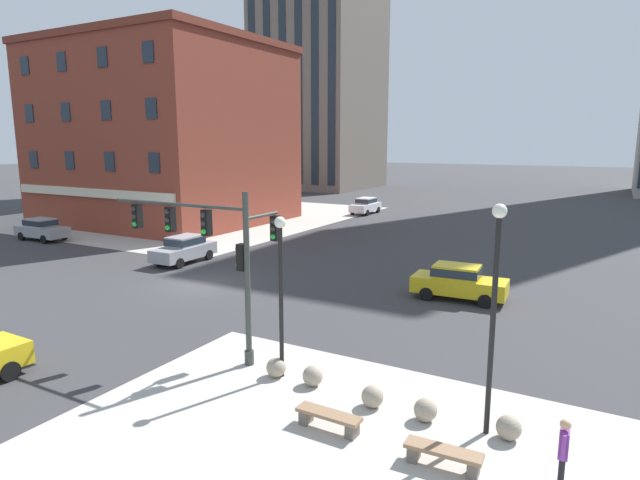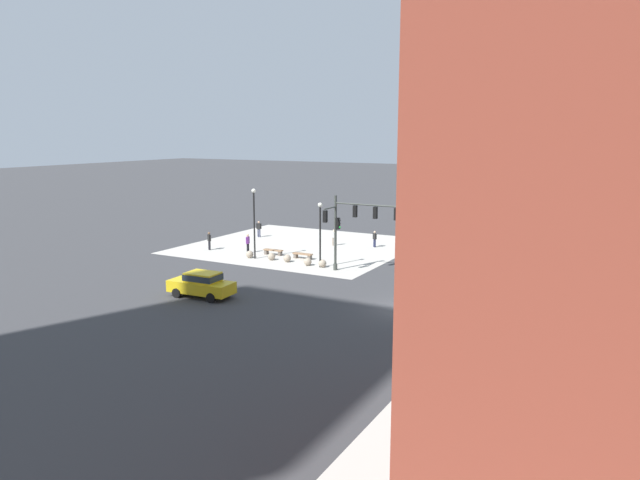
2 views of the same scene
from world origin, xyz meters
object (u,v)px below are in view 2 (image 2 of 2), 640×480
at_px(car_main_northbound_near, 442,253).
at_px(car_main_southbound_far, 202,284).
at_px(bollard_sphere_curb_c, 287,258).
at_px(bench_mid_block, 273,251).
at_px(bollard_sphere_curb_d, 272,256).
at_px(bollard_sphere_curb_e, 250,254).
at_px(pedestrian_with_bag, 209,240).
at_px(pedestrian_near_bench, 259,228).
at_px(pedestrian_walking_east, 334,237).
at_px(bollard_sphere_curb_b, 308,262).
at_px(pedestrian_by_lamp, 248,242).
at_px(street_lamp_mid_sidewalk, 254,216).
at_px(bollard_sphere_curb_a, 322,263).
at_px(bench_near_signal, 303,255).
at_px(pedestrian_at_curb, 375,238).
at_px(street_lamp_corner_near, 320,227).
at_px(car_main_northbound_far, 462,321).
at_px(traffic_signal_main, 351,223).

relative_size(car_main_northbound_near, car_main_southbound_far, 0.99).
relative_size(bollard_sphere_curb_c, car_main_southbound_far, 0.14).
bearing_deg(bench_mid_block, bollard_sphere_curb_d, 119.29).
xyz_separation_m(bollard_sphere_curb_e, bench_mid_block, (-1.11, -2.01, 0.01)).
bearing_deg(pedestrian_with_bag, bollard_sphere_curb_d, 172.96).
relative_size(pedestrian_near_bench, pedestrian_walking_east, 1.08).
xyz_separation_m(bollard_sphere_curb_b, pedestrian_by_lamp, (7.27, -1.85, 0.68)).
distance_m(bollard_sphere_curb_c, street_lamp_mid_sidewalk, 4.65).
xyz_separation_m(bollard_sphere_curb_c, street_lamp_mid_sidewalk, (3.16, 0.17, 3.41)).
height_order(pedestrian_walking_east, street_lamp_mid_sidewalk, street_lamp_mid_sidewalk).
height_order(bollard_sphere_curb_a, bollard_sphere_curb_c, same).
xyz_separation_m(bench_near_signal, bench_mid_block, (3.12, -0.16, 0.00)).
xyz_separation_m(bollard_sphere_curb_e, pedestrian_at_curb, (-7.56, -9.61, 0.56)).
distance_m(bench_near_signal, pedestrian_with_bag, 9.57).
distance_m(bench_near_signal, pedestrian_near_bench, 11.76).
relative_size(bollard_sphere_curb_a, bench_near_signal, 0.35).
distance_m(pedestrian_walking_east, pedestrian_with_bag, 11.74).
xyz_separation_m(street_lamp_corner_near, car_main_northbound_far, (-14.46, 10.86, -2.38)).
height_order(bollard_sphere_curb_a, street_lamp_corner_near, street_lamp_corner_near).
height_order(bollard_sphere_curb_c, car_main_northbound_near, car_main_northbound_near).
bearing_deg(bench_near_signal, pedestrian_near_bench, -36.96).
xyz_separation_m(bollard_sphere_curb_d, pedestrian_near_bench, (7.30, -8.75, 0.64)).
xyz_separation_m(bollard_sphere_curb_b, street_lamp_mid_sidewalk, (5.34, -0.17, 3.41)).
distance_m(bollard_sphere_curb_a, pedestrian_with_bag, 12.61).
distance_m(bollard_sphere_curb_e, bench_mid_block, 2.30).
bearing_deg(car_main_southbound_far, car_main_northbound_near, -122.25).
xyz_separation_m(bench_mid_block, street_lamp_corner_near, (-5.99, 2.29, 2.97)).
bearing_deg(street_lamp_corner_near, bollard_sphere_curb_c, -7.28).
height_order(pedestrian_near_bench, street_lamp_corner_near, street_lamp_corner_near).
bearing_deg(bollard_sphere_curb_d, car_main_northbound_near, -157.42).
distance_m(bench_mid_block, pedestrian_walking_east, 7.05).
bearing_deg(bollard_sphere_curb_d, bollard_sphere_curb_c, 179.75).
bearing_deg(pedestrian_walking_east, bollard_sphere_curb_c, 89.45).
bearing_deg(bollard_sphere_curb_b, pedestrian_at_curb, -99.64).
relative_size(traffic_signal_main, bollard_sphere_curb_b, 9.67).
xyz_separation_m(traffic_signal_main, pedestrian_walking_east, (6.18, -9.21, -3.03)).
bearing_deg(bollard_sphere_curb_e, bench_mid_block, -118.79).
bearing_deg(pedestrian_at_curb, pedestrian_walking_east, 16.44).
xyz_separation_m(bollard_sphere_curb_c, street_lamp_corner_near, (-3.38, 0.43, 2.98)).
xyz_separation_m(bollard_sphere_curb_a, pedestrian_near_bench, (12.40, -9.06, 0.64)).
xyz_separation_m(bollard_sphere_curb_d, bollard_sphere_curb_e, (2.15, 0.16, 0.00)).
bearing_deg(bollard_sphere_curb_d, bench_near_signal, -140.90).
distance_m(bench_near_signal, street_lamp_corner_near, 4.65).
distance_m(bollard_sphere_curb_a, bollard_sphere_curb_b, 1.35).
bearing_deg(pedestrian_by_lamp, car_main_northbound_near, -166.59).
bearing_deg(bollard_sphere_curb_d, pedestrian_near_bench, -50.17).
distance_m(bollard_sphere_curb_d, car_main_northbound_near, 14.29).
height_order(traffic_signal_main, bollard_sphere_curb_b, traffic_signal_main).
bearing_deg(pedestrian_with_bag, pedestrian_at_curb, -146.40).
bearing_deg(bollard_sphere_curb_d, bollard_sphere_curb_a, 176.48).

